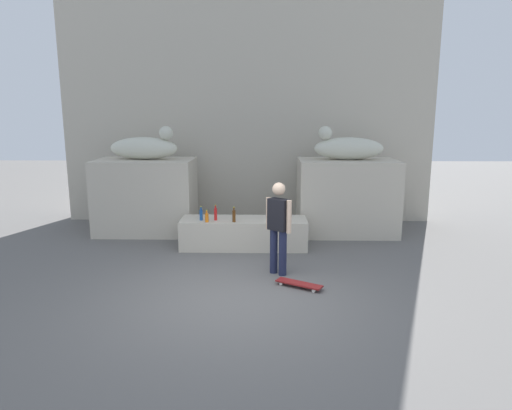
{
  "coord_description": "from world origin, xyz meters",
  "views": [
    {
      "loc": [
        0.43,
        -6.86,
        2.9
      ],
      "look_at": [
        0.27,
        1.89,
        1.1
      ],
      "focal_mm": 32.43,
      "sensor_mm": 36.0,
      "label": 1
    }
  ],
  "objects_px": {
    "bottle_orange": "(207,217)",
    "bottle_blue": "(201,215)",
    "statue_reclining_right": "(347,148)",
    "bottle_red": "(216,214)",
    "skater": "(278,224)",
    "statue_reclining_left": "(145,147)",
    "skateboard": "(299,284)",
    "bottle_brown": "(234,216)"
  },
  "relations": [
    {
      "from": "statue_reclining_right",
      "to": "skateboard",
      "type": "bearing_deg",
      "value": 72.33
    },
    {
      "from": "statue_reclining_left",
      "to": "bottle_red",
      "type": "xyz_separation_m",
      "value": [
        1.77,
        -1.36,
        -1.28
      ]
    },
    {
      "from": "statue_reclining_right",
      "to": "bottle_brown",
      "type": "relative_size",
      "value": 5.14
    },
    {
      "from": "skater",
      "to": "bottle_brown",
      "type": "distance_m",
      "value": 1.64
    },
    {
      "from": "skateboard",
      "to": "statue_reclining_left",
      "type": "bearing_deg",
      "value": -16.05
    },
    {
      "from": "skater",
      "to": "bottle_red",
      "type": "distance_m",
      "value": 1.99
    },
    {
      "from": "bottle_orange",
      "to": "bottle_blue",
      "type": "height_order",
      "value": "bottle_blue"
    },
    {
      "from": "statue_reclining_right",
      "to": "bottle_red",
      "type": "bearing_deg",
      "value": 27.99
    },
    {
      "from": "statue_reclining_left",
      "to": "skater",
      "type": "height_order",
      "value": "statue_reclining_left"
    },
    {
      "from": "statue_reclining_left",
      "to": "bottle_blue",
      "type": "height_order",
      "value": "statue_reclining_left"
    },
    {
      "from": "skater",
      "to": "bottle_brown",
      "type": "xyz_separation_m",
      "value": [
        -0.88,
        1.38,
        -0.16
      ]
    },
    {
      "from": "skater",
      "to": "bottle_red",
      "type": "bearing_deg",
      "value": -11.51
    },
    {
      "from": "bottle_blue",
      "to": "skateboard",
      "type": "bearing_deg",
      "value": -48.51
    },
    {
      "from": "skater",
      "to": "bottle_blue",
      "type": "height_order",
      "value": "skater"
    },
    {
      "from": "bottle_brown",
      "to": "skateboard",
      "type": "bearing_deg",
      "value": -59.13
    },
    {
      "from": "skateboard",
      "to": "bottle_brown",
      "type": "relative_size",
      "value": 2.5
    },
    {
      "from": "skateboard",
      "to": "bottle_orange",
      "type": "xyz_separation_m",
      "value": [
        -1.77,
        2.0,
        0.66
      ]
    },
    {
      "from": "skater",
      "to": "bottle_brown",
      "type": "relative_size",
      "value": 5.27
    },
    {
      "from": "statue_reclining_right",
      "to": "bottle_blue",
      "type": "relative_size",
      "value": 5.45
    },
    {
      "from": "statue_reclining_right",
      "to": "bottle_blue",
      "type": "height_order",
      "value": "statue_reclining_right"
    },
    {
      "from": "statue_reclining_right",
      "to": "skateboard",
      "type": "distance_m",
      "value": 4.27
    },
    {
      "from": "bottle_blue",
      "to": "bottle_orange",
      "type": "bearing_deg",
      "value": -49.56
    },
    {
      "from": "skater",
      "to": "bottle_red",
      "type": "height_order",
      "value": "skater"
    },
    {
      "from": "bottle_blue",
      "to": "bottle_brown",
      "type": "xyz_separation_m",
      "value": [
        0.7,
        -0.14,
        0.01
      ]
    },
    {
      "from": "bottle_blue",
      "to": "bottle_brown",
      "type": "distance_m",
      "value": 0.71
    },
    {
      "from": "bottle_orange",
      "to": "bottle_brown",
      "type": "height_order",
      "value": "bottle_brown"
    },
    {
      "from": "statue_reclining_right",
      "to": "bottle_brown",
      "type": "xyz_separation_m",
      "value": [
        -2.55,
        -1.51,
        -1.29
      ]
    },
    {
      "from": "statue_reclining_right",
      "to": "bottle_red",
      "type": "distance_m",
      "value": 3.49
    },
    {
      "from": "skateboard",
      "to": "bottle_blue",
      "type": "xyz_separation_m",
      "value": [
        -1.91,
        2.16,
        0.68
      ]
    },
    {
      "from": "bottle_orange",
      "to": "skateboard",
      "type": "bearing_deg",
      "value": -48.43
    },
    {
      "from": "bottle_orange",
      "to": "statue_reclining_right",
      "type": "bearing_deg",
      "value": 26.27
    },
    {
      "from": "skateboard",
      "to": "bottle_orange",
      "type": "height_order",
      "value": "bottle_orange"
    },
    {
      "from": "skateboard",
      "to": "bottle_orange",
      "type": "bearing_deg",
      "value": -18.22
    },
    {
      "from": "statue_reclining_left",
      "to": "bottle_blue",
      "type": "bearing_deg",
      "value": -38.61
    },
    {
      "from": "skateboard",
      "to": "bottle_brown",
      "type": "bearing_deg",
      "value": -28.92
    },
    {
      "from": "statue_reclining_right",
      "to": "bottle_orange",
      "type": "distance_m",
      "value": 3.71
    },
    {
      "from": "bottle_blue",
      "to": "bottle_brown",
      "type": "relative_size",
      "value": 0.94
    },
    {
      "from": "statue_reclining_left",
      "to": "skateboard",
      "type": "relative_size",
      "value": 2.07
    },
    {
      "from": "skateboard",
      "to": "bottle_brown",
      "type": "xyz_separation_m",
      "value": [
        -1.21,
        2.02,
        0.69
      ]
    },
    {
      "from": "statue_reclining_left",
      "to": "statue_reclining_right",
      "type": "distance_m",
      "value": 4.72
    },
    {
      "from": "statue_reclining_left",
      "to": "bottle_orange",
      "type": "bearing_deg",
      "value": -39.24
    },
    {
      "from": "statue_reclining_left",
      "to": "bottle_brown",
      "type": "xyz_separation_m",
      "value": [
        2.17,
        -1.5,
        -1.29
      ]
    }
  ]
}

